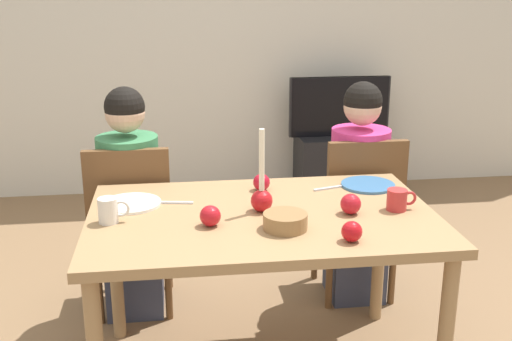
{
  "coord_description": "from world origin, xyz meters",
  "views": [
    {
      "loc": [
        -0.33,
        -2.33,
        1.66
      ],
      "look_at": [
        0.0,
        0.2,
        0.87
      ],
      "focal_mm": 43.7,
      "sensor_mm": 36.0,
      "label": 1
    }
  ],
  "objects_px": {
    "chair_left": "(131,220)",
    "person_right_child": "(358,196)",
    "mug_left": "(109,210)",
    "plate_right": "(368,185)",
    "candle_centerpiece": "(263,195)",
    "apple_by_left_plate": "(261,182)",
    "bowl_walnuts": "(285,221)",
    "tv": "(340,106)",
    "plate_left": "(131,203)",
    "apple_by_right_mug": "(352,232)",
    "chair_right": "(359,209)",
    "tv_stand": "(337,165)",
    "person_left_child": "(131,207)",
    "dining_table": "(262,232)",
    "mug_right": "(398,200)",
    "apple_near_candle": "(210,216)",
    "apple_far_edge": "(351,204)"
  },
  "relations": [
    {
      "from": "apple_by_right_mug",
      "to": "plate_right",
      "type": "bearing_deg",
      "value": 67.5
    },
    {
      "from": "mug_left",
      "to": "plate_right",
      "type": "bearing_deg",
      "value": 14.78
    },
    {
      "from": "plate_left",
      "to": "person_left_child",
      "type": "bearing_deg",
      "value": 94.9
    },
    {
      "from": "candle_centerpiece",
      "to": "apple_by_left_plate",
      "type": "relative_size",
      "value": 4.53
    },
    {
      "from": "apple_by_left_plate",
      "to": "plate_left",
      "type": "bearing_deg",
      "value": -168.69
    },
    {
      "from": "apple_by_right_mug",
      "to": "apple_far_edge",
      "type": "bearing_deg",
      "value": 75.05
    },
    {
      "from": "dining_table",
      "to": "chair_right",
      "type": "distance_m",
      "value": 0.87
    },
    {
      "from": "mug_right",
      "to": "chair_right",
      "type": "bearing_deg",
      "value": 86.16
    },
    {
      "from": "plate_left",
      "to": "apple_by_right_mug",
      "type": "xyz_separation_m",
      "value": [
        0.81,
        -0.49,
        0.03
      ]
    },
    {
      "from": "bowl_walnuts",
      "to": "apple_by_left_plate",
      "type": "relative_size",
      "value": 2.22
    },
    {
      "from": "chair_right",
      "to": "plate_left",
      "type": "height_order",
      "value": "chair_right"
    },
    {
      "from": "person_left_child",
      "to": "apple_near_candle",
      "type": "distance_m",
      "value": 0.86
    },
    {
      "from": "chair_left",
      "to": "apple_near_candle",
      "type": "bearing_deg",
      "value": -63.54
    },
    {
      "from": "chair_left",
      "to": "tv",
      "type": "distance_m",
      "value": 2.27
    },
    {
      "from": "person_right_child",
      "to": "mug_left",
      "type": "xyz_separation_m",
      "value": [
        -1.2,
        -0.66,
        0.23
      ]
    },
    {
      "from": "candle_centerpiece",
      "to": "dining_table",
      "type": "bearing_deg",
      "value": -100.55
    },
    {
      "from": "apple_near_candle",
      "to": "apple_by_right_mug",
      "type": "bearing_deg",
      "value": -23.4
    },
    {
      "from": "mug_right",
      "to": "apple_by_left_plate",
      "type": "distance_m",
      "value": 0.61
    },
    {
      "from": "plate_left",
      "to": "mug_left",
      "type": "height_order",
      "value": "mug_left"
    },
    {
      "from": "tv",
      "to": "bowl_walnuts",
      "type": "relative_size",
      "value": 4.69
    },
    {
      "from": "chair_left",
      "to": "candle_centerpiece",
      "type": "height_order",
      "value": "candle_centerpiece"
    },
    {
      "from": "chair_right",
      "to": "mug_left",
      "type": "distance_m",
      "value": 1.38
    },
    {
      "from": "chair_left",
      "to": "plate_left",
      "type": "xyz_separation_m",
      "value": [
        0.04,
        -0.44,
        0.24
      ]
    },
    {
      "from": "chair_right",
      "to": "mug_right",
      "type": "xyz_separation_m",
      "value": [
        -0.04,
        -0.64,
        0.28
      ]
    },
    {
      "from": "person_right_child",
      "to": "tv",
      "type": "relative_size",
      "value": 1.48
    },
    {
      "from": "bowl_walnuts",
      "to": "apple_by_right_mug",
      "type": "height_order",
      "value": "apple_by_right_mug"
    },
    {
      "from": "chair_left",
      "to": "person_right_child",
      "type": "xyz_separation_m",
      "value": [
        1.17,
        0.03,
        0.06
      ]
    },
    {
      "from": "candle_centerpiece",
      "to": "person_right_child",
      "type": "bearing_deg",
      "value": 46.12
    },
    {
      "from": "person_left_child",
      "to": "apple_by_right_mug",
      "type": "bearing_deg",
      "value": -48.48
    },
    {
      "from": "candle_centerpiece",
      "to": "bowl_walnuts",
      "type": "xyz_separation_m",
      "value": [
        0.06,
        -0.2,
        -0.04
      ]
    },
    {
      "from": "dining_table",
      "to": "apple_by_left_plate",
      "type": "relative_size",
      "value": 18.44
    },
    {
      "from": "tv_stand",
      "to": "mug_right",
      "type": "distance_m",
      "value": 2.43
    },
    {
      "from": "candle_centerpiece",
      "to": "apple_by_right_mug",
      "type": "relative_size",
      "value": 4.5
    },
    {
      "from": "chair_right",
      "to": "person_right_child",
      "type": "height_order",
      "value": "person_right_child"
    },
    {
      "from": "apple_by_left_plate",
      "to": "person_left_child",
      "type": "bearing_deg",
      "value": 149.66
    },
    {
      "from": "chair_right",
      "to": "apple_by_right_mug",
      "type": "distance_m",
      "value": 1.02
    },
    {
      "from": "chair_left",
      "to": "tv",
      "type": "height_order",
      "value": "tv"
    },
    {
      "from": "mug_left",
      "to": "mug_right",
      "type": "bearing_deg",
      "value": -0.63
    },
    {
      "from": "chair_right",
      "to": "dining_table",
      "type": "bearing_deg",
      "value": -134.45
    },
    {
      "from": "candle_centerpiece",
      "to": "bowl_walnuts",
      "type": "bearing_deg",
      "value": -73.93
    },
    {
      "from": "chair_right",
      "to": "apple_by_left_plate",
      "type": "relative_size",
      "value": 11.85
    },
    {
      "from": "plate_right",
      "to": "mug_left",
      "type": "xyz_separation_m",
      "value": [
        -1.13,
        -0.3,
        0.04
      ]
    },
    {
      "from": "apple_near_candle",
      "to": "apple_by_right_mug",
      "type": "xyz_separation_m",
      "value": [
        0.5,
        -0.21,
        -0.0
      ]
    },
    {
      "from": "mug_left",
      "to": "apple_near_candle",
      "type": "xyz_separation_m",
      "value": [
        0.39,
        -0.09,
        -0.01
      ]
    },
    {
      "from": "tv",
      "to": "bowl_walnuts",
      "type": "distance_m",
      "value": 2.62
    },
    {
      "from": "tv",
      "to": "apple_by_left_plate",
      "type": "xyz_separation_m",
      "value": [
        -0.9,
        -2.02,
        0.08
      ]
    },
    {
      "from": "chair_left",
      "to": "tv_stand",
      "type": "height_order",
      "value": "chair_left"
    },
    {
      "from": "person_left_child",
      "to": "bowl_walnuts",
      "type": "relative_size",
      "value": 6.95
    },
    {
      "from": "chair_left",
      "to": "chair_right",
      "type": "distance_m",
      "value": 1.17
    },
    {
      "from": "apple_by_left_plate",
      "to": "apple_far_edge",
      "type": "height_order",
      "value": "apple_far_edge"
    }
  ]
}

